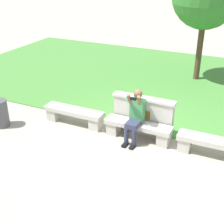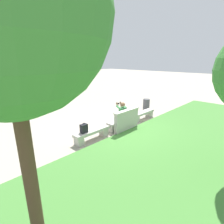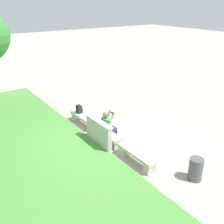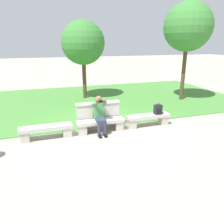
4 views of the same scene
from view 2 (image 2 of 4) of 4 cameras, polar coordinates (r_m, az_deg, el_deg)
name	(u,v)px [view 2 (image 2 of 4)]	position (r m, az deg, el deg)	size (l,w,h in m)	color
ground_plane	(121,128)	(8.81, 2.99, -5.21)	(80.00, 80.00, 0.00)	#A89E8C
grass_strip	(219,162)	(7.05, 31.67, -13.72)	(17.45, 8.00, 0.03)	#478438
bench_main	(143,114)	(10.11, 10.04, -0.74)	(1.71, 0.40, 0.45)	#B7B2A8
bench_near	(121,122)	(8.70, 3.02, -3.43)	(1.71, 0.40, 0.45)	#B7B2A8
bench_mid	(92,133)	(7.49, -6.54, -6.97)	(1.71, 0.40, 0.45)	#B7B2A8
backrest_wall_with_plaque	(127,120)	(8.42, 4.78, -2.55)	(1.63, 0.24, 1.01)	#B7B2A8
person_photographer	(121,113)	(8.64, 2.91, -0.46)	(0.48, 0.73, 1.32)	black
backpack	(84,128)	(7.17, -9.21, -5.33)	(0.28, 0.24, 0.43)	black
tree_behind_wall	(4,13)	(2.51, -31.85, 25.68)	(2.46, 2.46, 5.04)	#4C3826
trash_bin	(146,105)	(12.00, 11.12, 2.41)	(0.44, 0.44, 0.75)	#4C4C51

